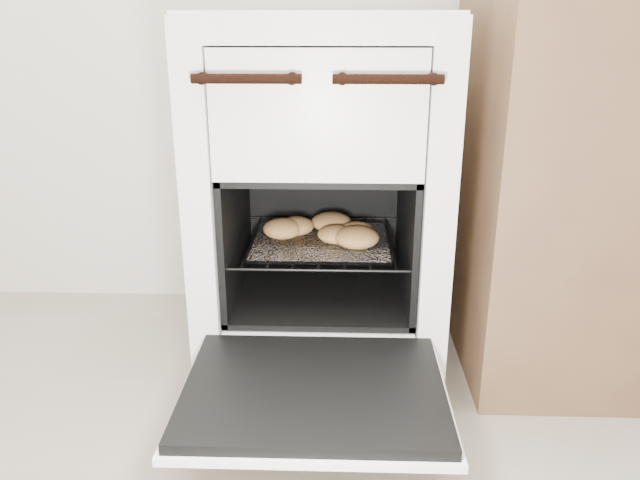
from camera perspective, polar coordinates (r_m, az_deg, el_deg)
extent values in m
cube|color=white|center=(1.58, 0.18, 3.78)|extent=(0.57, 0.61, 0.87)
cylinder|color=black|center=(1.22, -6.74, 14.43)|extent=(0.21, 0.02, 0.02)
cylinder|color=black|center=(1.21, 6.25, 14.40)|extent=(0.21, 0.02, 0.02)
cube|color=black|center=(1.22, -0.55, -13.49)|extent=(0.49, 0.38, 0.02)
cube|color=white|center=(1.23, -0.54, -14.15)|extent=(0.51, 0.40, 0.02)
cylinder|color=black|center=(1.55, -7.45, -0.03)|extent=(0.01, 0.40, 0.01)
cylinder|color=black|center=(1.54, 7.70, -0.20)|extent=(0.01, 0.40, 0.01)
cylinder|color=black|center=(1.36, -0.16, -2.80)|extent=(0.41, 0.01, 0.01)
cylinder|color=black|center=(1.71, 0.30, 2.01)|extent=(0.41, 0.01, 0.01)
cylinder|color=black|center=(1.55, -6.24, -0.05)|extent=(0.01, 0.38, 0.01)
cylinder|color=black|center=(1.54, -4.14, -0.07)|extent=(0.01, 0.38, 0.01)
cylinder|color=black|center=(1.54, -2.03, -0.09)|extent=(0.01, 0.38, 0.01)
cylinder|color=black|center=(1.53, 0.09, -0.12)|extent=(0.01, 0.38, 0.01)
cylinder|color=black|center=(1.53, 2.22, -0.14)|extent=(0.01, 0.38, 0.01)
cylinder|color=black|center=(1.53, 4.35, -0.17)|extent=(0.01, 0.38, 0.01)
cylinder|color=black|center=(1.54, 6.47, -0.19)|extent=(0.01, 0.38, 0.01)
cube|color=white|center=(1.51, 0.07, -0.16)|extent=(0.32, 0.28, 0.01)
ellipsoid|color=tan|center=(1.49, 1.48, 0.54)|extent=(0.12, 0.12, 0.04)
ellipsoid|color=tan|center=(1.55, -2.21, 1.30)|extent=(0.12, 0.12, 0.04)
ellipsoid|color=tan|center=(1.53, -3.47, 1.06)|extent=(0.11, 0.11, 0.05)
ellipsoid|color=tan|center=(1.58, 1.04, 1.67)|extent=(0.14, 0.14, 0.05)
ellipsoid|color=tan|center=(1.51, 3.39, 0.80)|extent=(0.11, 0.11, 0.04)
ellipsoid|color=tan|center=(1.46, 3.39, 0.26)|extent=(0.15, 0.15, 0.05)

